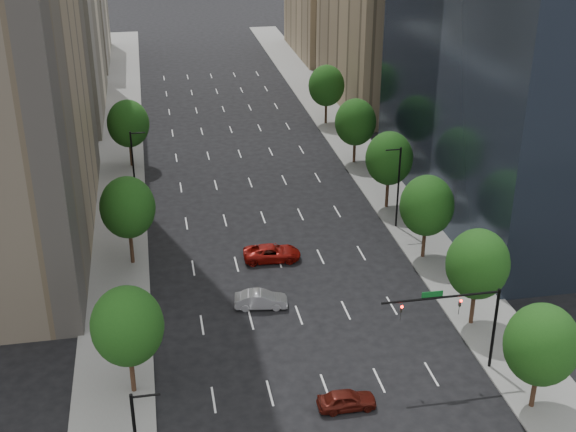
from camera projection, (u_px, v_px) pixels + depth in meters
sidewalk_left at (118, 228)px, 81.44m from camera, size 6.00×200.00×0.15m
sidewalk_right at (399, 206)px, 86.58m from camera, size 6.00×200.00×0.15m
filler_left at (67, 13)px, 143.62m from camera, size 14.00×26.00×18.00m
parking_tan_right at (383, 5)px, 117.35m from camera, size 14.00×30.00×30.00m
filler_right at (331, 12)px, 149.67m from camera, size 14.00×26.00×16.00m
tree_right_0 at (541, 345)px, 52.95m from camera, size 5.20×5.20×8.39m
tree_right_1 at (478, 264)px, 62.58m from camera, size 5.20×5.20×8.75m
tree_right_2 at (427, 206)px, 73.31m from camera, size 5.20×5.20×8.61m
tree_right_3 at (389, 158)px, 83.85m from camera, size 5.20×5.20×8.89m
tree_right_4 at (355, 122)px, 96.48m from camera, size 5.20×5.20×8.46m
tree_right_5 at (326, 86)px, 110.58m from camera, size 5.20×5.20×8.75m
tree_left_0 at (127, 326)px, 54.38m from camera, size 5.20×5.20×8.75m
tree_left_1 at (128, 207)px, 72.07m from camera, size 5.20×5.20×8.97m
tree_left_2 at (128, 124)px, 95.30m from camera, size 5.20×5.20×8.68m
streetlight_rn at (398, 185)px, 79.76m from camera, size 1.70×0.20×9.00m
streetlight_ln at (134, 168)px, 84.19m from camera, size 1.70×0.20×9.00m
traffic_signal at (465, 314)px, 56.91m from camera, size 9.12×0.40×7.38m
car_maroon at (347, 400)px, 54.88m from camera, size 4.24×1.73×1.44m
car_silver at (261, 300)px, 67.11m from camera, size 4.79×2.23×1.52m
car_red_far at (272, 253)px, 74.92m from camera, size 5.75×2.94×1.55m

